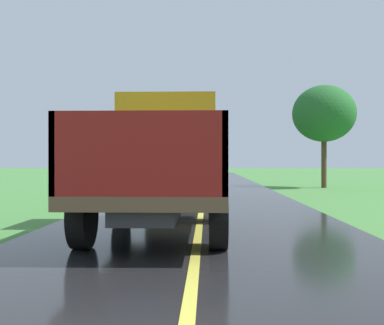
{
  "coord_description": "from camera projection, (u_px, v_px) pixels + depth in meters",
  "views": [
    {
      "loc": [
        0.17,
        2.12,
        1.44
      ],
      "look_at": [
        -0.22,
        14.48,
        1.4
      ],
      "focal_mm": 45.36,
      "sensor_mm": 36.0,
      "label": 1
    }
  ],
  "objects": [
    {
      "name": "roadside_tree_near_left",
      "position": [
        324.0,
        114.0,
        26.06
      ],
      "size": [
        3.39,
        3.39,
        5.52
      ],
      "color": "#4C3823",
      "rests_on": "ground"
    },
    {
      "name": "banana_truck_near",
      "position": [
        165.0,
        160.0,
        9.88
      ],
      "size": [
        2.38,
        5.82,
        2.8
      ],
      "color": "#2D2D30",
      "rests_on": "road_surface"
    },
    {
      "name": "banana_truck_far",
      "position": [
        187.0,
        160.0,
        18.97
      ],
      "size": [
        2.38,
        5.81,
        2.8
      ],
      "color": "#2D2D30",
      "rests_on": "road_surface"
    }
  ]
}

